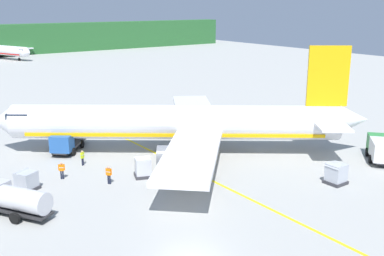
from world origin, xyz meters
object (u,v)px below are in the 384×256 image
(service_truck_fuel, at_px, (66,143))
(crew_marshaller, at_px, (82,157))
(service_truck_catering, at_px, (381,148))
(cargo_container_mid, at_px, (143,167))
(airliner_foreground, at_px, (180,123))
(service_truck_baggage, at_px, (13,199))
(crew_loader_left, at_px, (109,173))
(cargo_container_far, at_px, (336,174))
(cargo_container_near, at_px, (26,181))
(crew_loader_right, at_px, (62,169))

(service_truck_fuel, bearing_deg, crew_marshaller, -92.04)
(service_truck_catering, height_order, cargo_container_mid, service_truck_catering)
(airliner_foreground, bearing_deg, service_truck_fuel, 145.50)
(airliner_foreground, relative_size, cargo_container_mid, 16.81)
(service_truck_baggage, distance_m, crew_loader_left, 9.10)
(cargo_container_mid, xyz_separation_m, crew_marshaller, (-3.45, 6.45, 0.01))
(cargo_container_mid, xyz_separation_m, cargo_container_far, (13.57, -11.99, 0.04))
(service_truck_fuel, distance_m, cargo_container_mid, 11.86)
(service_truck_fuel, relative_size, cargo_container_far, 3.10)
(service_truck_catering, xyz_separation_m, cargo_container_near, (-32.81, 13.97, -0.56))
(airliner_foreground, xyz_separation_m, service_truck_catering, (15.49, -14.91, -1.97))
(airliner_foreground, bearing_deg, crew_loader_left, -159.60)
(crew_marshaller, bearing_deg, cargo_container_mid, -61.82)
(crew_loader_right, bearing_deg, airliner_foreground, 0.92)
(service_truck_fuel, relative_size, service_truck_catering, 1.16)
(cargo_container_near, relative_size, crew_loader_right, 1.40)
(service_truck_baggage, relative_size, service_truck_catering, 1.15)
(airliner_foreground, bearing_deg, cargo_container_far, -68.52)
(crew_marshaller, relative_size, crew_loader_right, 0.96)
(crew_loader_right, bearing_deg, service_truck_baggage, -137.60)
(cargo_container_near, height_order, crew_marshaller, cargo_container_near)
(crew_loader_left, bearing_deg, service_truck_baggage, -169.81)
(airliner_foreground, relative_size, crew_marshaller, 21.86)
(service_truck_fuel, height_order, crew_loader_left, service_truck_fuel)
(crew_loader_right, bearing_deg, crew_marshaller, 38.43)
(cargo_container_mid, bearing_deg, crew_loader_left, 176.40)
(airliner_foreground, xyz_separation_m, crew_loader_left, (-10.69, -3.98, -2.36))
(airliner_foreground, distance_m, service_truck_fuel, 12.91)
(crew_loader_left, xyz_separation_m, crew_loader_right, (-3.08, 3.75, -0.03))
(service_truck_fuel, xyz_separation_m, service_truck_catering, (25.97, -22.11, 0.26))
(service_truck_baggage, distance_m, cargo_container_far, 28.09)
(airliner_foreground, height_order, cargo_container_mid, airliner_foreground)
(cargo_container_near, relative_size, cargo_container_mid, 1.12)
(cargo_container_near, xyz_separation_m, crew_marshaller, (6.66, 3.19, 0.09))
(cargo_container_mid, bearing_deg, crew_loader_right, 148.83)
(service_truck_catering, relative_size, cargo_container_mid, 2.62)
(service_truck_fuel, height_order, cargo_container_near, service_truck_fuel)
(service_truck_fuel, distance_m, crew_loader_left, 11.18)
(cargo_container_mid, bearing_deg, airliner_foreground, 30.23)
(service_truck_fuel, xyz_separation_m, cargo_container_near, (-6.84, -8.15, -0.30))
(cargo_container_mid, height_order, crew_loader_right, cargo_container_mid)
(airliner_foreground, relative_size, service_truck_fuel, 5.56)
(service_truck_catering, height_order, crew_marshaller, service_truck_catering)
(airliner_foreground, height_order, service_truck_fuel, airliner_foreground)
(service_truck_baggage, bearing_deg, service_truck_fuel, 54.37)
(cargo_container_near, bearing_deg, airliner_foreground, 3.12)
(airliner_foreground, height_order, cargo_container_near, airliner_foreground)
(cargo_container_far, bearing_deg, cargo_container_near, 147.24)
(service_truck_fuel, relative_size, crew_loader_left, 3.65)
(service_truck_baggage, xyz_separation_m, crew_loader_right, (5.87, 5.36, -0.40))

